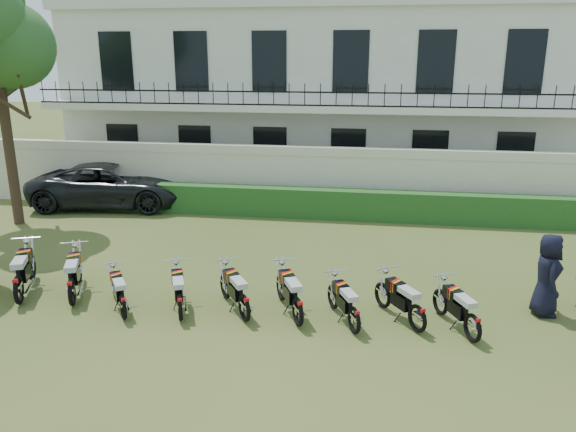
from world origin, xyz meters
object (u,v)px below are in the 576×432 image
Objects in this scene: motorcycle_1 at (18,283)px; motorcycle_3 at (123,301)px; motorcycle_4 at (180,301)px; officer_3 at (547,275)px; motorcycle_7 at (354,314)px; motorcycle_5 at (244,301)px; motorcycle_9 at (473,321)px; motorcycle_2 at (71,285)px; motorcycle_8 at (418,312)px; suv at (112,185)px; motorcycle_6 at (298,305)px.

motorcycle_1 reaches higher than motorcycle_3.
motorcycle_4 is 0.93× the size of officer_3.
officer_3 reaches higher than motorcycle_3.
motorcycle_4 is at bearing 154.75° from motorcycle_7.
motorcycle_5 is 4.54m from motorcycle_9.
motorcycle_4 is at bearing -25.46° from motorcycle_1.
motorcycle_5 is 0.95× the size of motorcycle_9.
motorcycle_2 reaches higher than motorcycle_8.
motorcycle_4 is at bearing 149.77° from motorcycle_8.
motorcycle_4 is 7.74m from officer_3.
motorcycle_9 is (8.47, -0.32, -0.05)m from motorcycle_2.
motorcycle_7 is (3.61, -0.01, -0.01)m from motorcycle_4.
motorcycle_9 is at bearing -22.36° from motorcycle_4.
motorcycle_8 is (4.85, 0.24, 0.01)m from motorcycle_4.
motorcycle_4 is at bearing -27.17° from motorcycle_3.
suv reaches higher than motorcycle_8.
motorcycle_4 is at bearing -154.74° from suv.
motorcycle_1 is 6.26m from motorcycle_6.
suv is (-2.95, 8.17, 0.29)m from motorcycle_2.
motorcycle_1 is 11.46m from officer_3.
motorcycle_6 is at bearing -24.63° from motorcycle_2.
motorcycle_4 is at bearing 156.31° from motorcycle_9.
motorcycle_3 is 4.80m from motorcycle_7.
motorcycle_1 is 1.12× the size of motorcycle_6.
motorcycle_4 is 4.85m from motorcycle_8.
motorcycle_5 is (3.93, -0.15, -0.04)m from motorcycle_2.
motorcycle_4 is at bearing -29.50° from motorcycle_2.
motorcycle_1 reaches higher than motorcycle_9.
motorcycle_1 is at bearing 138.83° from motorcycle_3.
motorcycle_2 is at bearing 144.71° from motorcycle_5.
motorcycle_4 is 10.14m from suv.
motorcycle_5 is 1.02× the size of motorcycle_8.
suv is at bearing 112.00° from motorcycle_7.
motorcycle_3 is 0.93× the size of motorcycle_8.
motorcycle_2 is at bearing 151.92° from motorcycle_7.
officer_3 is at bearing -125.81° from suv.
officer_3 reaches higher than motorcycle_1.
motorcycle_8 is 0.87× the size of officer_3.
motorcycle_4 is 1.05× the size of motorcycle_7.
motorcycle_9 is (1.03, -0.24, -0.01)m from motorcycle_8.
suv is (-6.88, 8.32, 0.32)m from motorcycle_5.
motorcycle_1 is 8.64m from motorcycle_8.
motorcycle_6 is at bearing 147.77° from motorcycle_7.
motorcycle_9 is 14.23m from suv.
suv is at bearing 108.54° from motorcycle_8.
officer_3 is at bearing 18.38° from motorcycle_9.
motorcycle_8 is 3.05m from officer_3.
motorcycle_2 is 2.61m from motorcycle_4.
motorcycle_3 is at bearing 150.51° from motorcycle_8.
motorcycle_1 is at bearing 154.78° from motorcycle_6.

